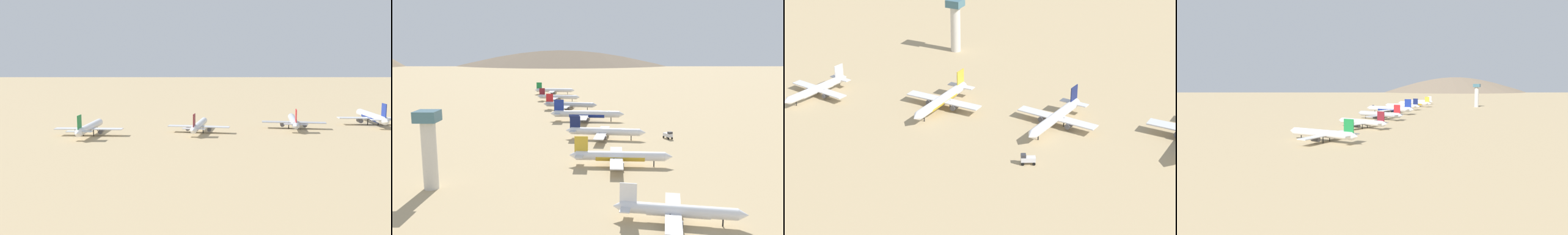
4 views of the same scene
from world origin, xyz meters
TOP-DOWN VIEW (x-y plane):
  - ground_plane at (0.00, 0.00)m, footprint 1842.91×1842.91m
  - parked_jet_0 at (28.16, -153.48)m, footprint 35.45×29.02m
  - parked_jet_1 at (16.26, -99.74)m, footprint 40.89×33.21m
  - parked_jet_2 at (11.64, -52.01)m, footprint 40.90×33.38m
  - parked_jet_3 at (1.89, 0.03)m, footprint 47.09×38.28m
  - parked_jet_4 at (-11.44, 47.47)m, footprint 40.96×33.49m
  - parked_jet_5 at (-24.11, 97.98)m, footprint 38.01×31.12m
  - parked_jet_6 at (-32.08, 150.87)m, footprint 40.35×32.79m
  - service_truck at (44.51, -50.22)m, footprint 4.70×5.70m
  - control_tower at (-47.74, -126.88)m, footprint 7.20×7.20m
  - desert_hill_1 at (-70.68, 981.27)m, footprint 692.42×692.42m

SIDE VIEW (x-z plane):
  - ground_plane at x=0.00m, z-range 0.00..0.00m
  - service_truck at x=44.51m, z-range 0.13..4.03m
  - parked_jet_0 at x=28.16m, z-range -1.72..8.55m
  - parked_jet_5 at x=-24.11m, z-range -1.80..9.21m
  - parked_jet_6 at x=-32.08m, z-range -1.90..9.73m
  - parked_jet_1 at x=16.26m, z-range -1.97..9.82m
  - parked_jet_2 at x=11.64m, z-range -1.93..9.88m
  - parked_jet_4 at x=-11.44m, z-range -1.93..9.91m
  - parked_jet_3 at x=1.89m, z-range -2.27..11.31m
  - control_tower at x=-47.74m, z-range 1.65..27.78m
  - desert_hill_1 at x=-70.68m, z-range 0.00..111.07m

